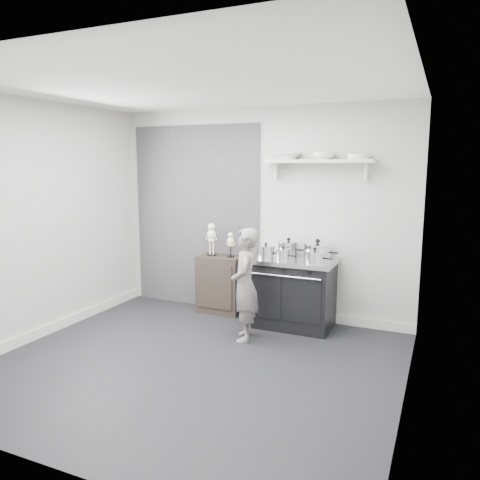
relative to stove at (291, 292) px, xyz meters
name	(u,v)px	position (x,y,z in m)	size (l,w,h in m)	color
ground	(193,364)	(-0.55, -1.48, -0.43)	(4.00, 4.00, 0.00)	black
room_shell	(190,200)	(-0.64, -1.33, 1.21)	(4.02, 3.62, 2.71)	#B0B0AE
wall_shelf	(319,162)	(0.25, 0.20, 1.58)	(1.30, 0.26, 0.24)	silver
stove	(291,292)	(0.00, 0.00, 0.00)	(1.06, 0.66, 0.85)	black
side_cabinet	(221,284)	(-1.03, 0.13, -0.04)	(0.59, 0.35, 0.77)	black
child	(245,285)	(-0.34, -0.65, 0.21)	(0.47, 0.31, 1.29)	slate
pot_front_left	(266,252)	(-0.29, -0.12, 0.50)	(0.30, 0.21, 0.19)	silver
pot_back_left	(288,248)	(-0.08, 0.13, 0.52)	(0.35, 0.26, 0.23)	silver
pot_back_right	(317,251)	(0.29, 0.11, 0.52)	(0.42, 0.33, 0.24)	silver
pot_front_right	(315,257)	(0.33, -0.16, 0.50)	(0.32, 0.23, 0.19)	silver
pot_front_center	(283,254)	(-0.07, -0.13, 0.49)	(0.26, 0.18, 0.16)	silver
skeleton_full	(212,237)	(-1.16, 0.13, 0.59)	(0.14, 0.09, 0.50)	white
skeleton_torso	(231,243)	(-0.88, 0.13, 0.53)	(0.10, 0.07, 0.37)	white
bowl_large	(287,156)	(-0.15, 0.19, 1.65)	(0.34, 0.34, 0.08)	white
bowl_small	(324,156)	(0.31, 0.19, 1.65)	(0.26, 0.26, 0.08)	white
plate_stack	(358,157)	(0.71, 0.19, 1.64)	(0.25, 0.25, 0.06)	white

